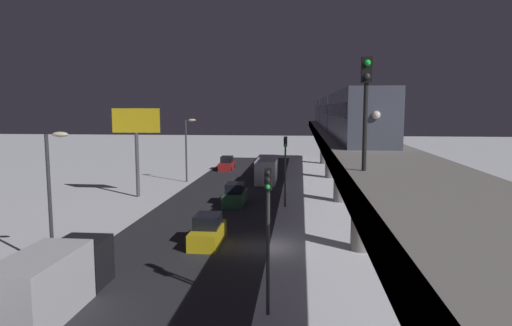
{
  "coord_description": "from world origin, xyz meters",
  "views": [
    {
      "loc": [
        -2.42,
        28.22,
        8.9
      ],
      "look_at": [
        2.39,
        -20.7,
        2.94
      ],
      "focal_mm": 31.71,
      "sensor_mm": 36.0,
      "label": 1
    }
  ],
  "objects_px": {
    "rail_signal": "(366,94)",
    "traffic_light_mid": "(285,161)",
    "box_truck": "(267,171)",
    "traffic_light_near": "(268,220)",
    "sedan_green": "(235,196)",
    "sedan_red": "(227,164)",
    "commercial_billboard": "(136,129)",
    "subway_train": "(336,112)",
    "sedan_yellow": "(208,232)",
    "delivery_van": "(53,280)"
  },
  "relations": [
    {
      "from": "box_truck",
      "to": "delivery_van",
      "type": "distance_m",
      "value": 36.67
    },
    {
      "from": "rail_signal",
      "to": "traffic_light_near",
      "type": "distance_m",
      "value": 6.74
    },
    {
      "from": "subway_train",
      "to": "rail_signal",
      "type": "height_order",
      "value": "rail_signal"
    },
    {
      "from": "sedan_red",
      "to": "traffic_light_mid",
      "type": "relative_size",
      "value": 0.74
    },
    {
      "from": "commercial_billboard",
      "to": "sedan_green",
      "type": "bearing_deg",
      "value": 166.59
    },
    {
      "from": "delivery_van",
      "to": "sedan_green",
      "type": "bearing_deg",
      "value": -101.84
    },
    {
      "from": "sedan_green",
      "to": "subway_train",
      "type": "bearing_deg",
      "value": 47.04
    },
    {
      "from": "sedan_red",
      "to": "box_truck",
      "type": "height_order",
      "value": "box_truck"
    },
    {
      "from": "box_truck",
      "to": "traffic_light_mid",
      "type": "xyz_separation_m",
      "value": [
        -2.7,
        13.99,
        2.85
      ]
    },
    {
      "from": "sedan_red",
      "to": "commercial_billboard",
      "type": "xyz_separation_m",
      "value": [
        5.65,
        20.99,
        6.04
      ]
    },
    {
      "from": "subway_train",
      "to": "traffic_light_mid",
      "type": "xyz_separation_m",
      "value": [
        5.25,
        11.53,
        -4.26
      ]
    },
    {
      "from": "rail_signal",
      "to": "traffic_light_mid",
      "type": "distance_m",
      "value": 24.82
    },
    {
      "from": "rail_signal",
      "to": "sedan_green",
      "type": "xyz_separation_m",
      "value": [
        8.3,
        -24.85,
        -8.61
      ]
    },
    {
      "from": "sedan_yellow",
      "to": "traffic_light_near",
      "type": "xyz_separation_m",
      "value": [
        -4.7,
        9.98,
        3.4
      ]
    },
    {
      "from": "sedan_red",
      "to": "commercial_billboard",
      "type": "relative_size",
      "value": 0.54
    },
    {
      "from": "subway_train",
      "to": "delivery_van",
      "type": "relative_size",
      "value": 7.5
    },
    {
      "from": "sedan_green",
      "to": "traffic_light_near",
      "type": "distance_m",
      "value": 23.25
    },
    {
      "from": "rail_signal",
      "to": "sedan_green",
      "type": "relative_size",
      "value": 0.84
    },
    {
      "from": "subway_train",
      "to": "rail_signal",
      "type": "distance_m",
      "value": 35.58
    },
    {
      "from": "traffic_light_mid",
      "to": "traffic_light_near",
      "type": "bearing_deg",
      "value": 90.0
    },
    {
      "from": "subway_train",
      "to": "sedan_yellow",
      "type": "relative_size",
      "value": 12.5
    },
    {
      "from": "sedan_red",
      "to": "box_truck",
      "type": "bearing_deg",
      "value": 122.68
    },
    {
      "from": "box_truck",
      "to": "commercial_billboard",
      "type": "height_order",
      "value": "commercial_billboard"
    },
    {
      "from": "rail_signal",
      "to": "sedan_green",
      "type": "height_order",
      "value": "rail_signal"
    },
    {
      "from": "subway_train",
      "to": "sedan_green",
      "type": "xyz_separation_m",
      "value": [
        9.95,
        10.68,
        -7.66
      ]
    },
    {
      "from": "rail_signal",
      "to": "sedan_red",
      "type": "height_order",
      "value": "rail_signal"
    },
    {
      "from": "rail_signal",
      "to": "sedan_red",
      "type": "xyz_separation_m",
      "value": [
        12.9,
        -48.28,
        -8.62
      ]
    },
    {
      "from": "box_truck",
      "to": "sedan_green",
      "type": "bearing_deg",
      "value": 81.35
    },
    {
      "from": "commercial_billboard",
      "to": "sedan_yellow",
      "type": "bearing_deg",
      "value": 124.39
    },
    {
      "from": "commercial_billboard",
      "to": "traffic_light_near",
      "type": "bearing_deg",
      "value": 120.92
    },
    {
      "from": "rail_signal",
      "to": "commercial_billboard",
      "type": "height_order",
      "value": "rail_signal"
    },
    {
      "from": "traffic_light_near",
      "to": "sedan_yellow",
      "type": "bearing_deg",
      "value": -64.78
    },
    {
      "from": "box_truck",
      "to": "delivery_van",
      "type": "relative_size",
      "value": 1.0
    },
    {
      "from": "subway_train",
      "to": "traffic_light_near",
      "type": "relative_size",
      "value": 8.67
    },
    {
      "from": "sedan_yellow",
      "to": "commercial_billboard",
      "type": "distance_m",
      "value": 19.13
    },
    {
      "from": "subway_train",
      "to": "box_truck",
      "type": "relative_size",
      "value": 7.5
    },
    {
      "from": "traffic_light_near",
      "to": "commercial_billboard",
      "type": "bearing_deg",
      "value": -59.08
    },
    {
      "from": "sedan_red",
      "to": "delivery_van",
      "type": "xyz_separation_m",
      "value": [
        0.2,
        46.33,
        0.56
      ]
    },
    {
      "from": "traffic_light_mid",
      "to": "sedan_green",
      "type": "bearing_deg",
      "value": -10.23
    },
    {
      "from": "sedan_green",
      "to": "traffic_light_mid",
      "type": "distance_m",
      "value": 5.86
    },
    {
      "from": "sedan_green",
      "to": "commercial_billboard",
      "type": "relative_size",
      "value": 0.54
    },
    {
      "from": "traffic_light_near",
      "to": "commercial_billboard",
      "type": "xyz_separation_m",
      "value": [
        14.95,
        -24.96,
        2.63
      ]
    },
    {
      "from": "traffic_light_near",
      "to": "box_truck",
      "type": "bearing_deg",
      "value": -85.67
    },
    {
      "from": "traffic_light_mid",
      "to": "delivery_van",
      "type": "bearing_deg",
      "value": 66.69
    },
    {
      "from": "delivery_van",
      "to": "traffic_light_mid",
      "type": "distance_m",
      "value": 24.17
    },
    {
      "from": "sedan_yellow",
      "to": "traffic_light_mid",
      "type": "relative_size",
      "value": 0.69
    },
    {
      "from": "rail_signal",
      "to": "box_truck",
      "type": "relative_size",
      "value": 0.54
    },
    {
      "from": "box_truck",
      "to": "traffic_light_near",
      "type": "relative_size",
      "value": 1.16
    },
    {
      "from": "sedan_yellow",
      "to": "box_truck",
      "type": "bearing_deg",
      "value": 85.55
    },
    {
      "from": "subway_train",
      "to": "traffic_light_near",
      "type": "bearing_deg",
      "value": 81.02
    }
  ]
}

